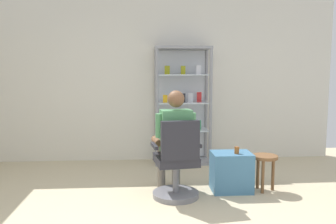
{
  "coord_description": "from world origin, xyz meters",
  "views": [
    {
      "loc": [
        -0.24,
        -2.96,
        1.52
      ],
      "look_at": [
        0.07,
        1.42,
        1.0
      ],
      "focal_mm": 37.59,
      "sensor_mm": 36.0,
      "label": 1
    }
  ],
  "objects": [
    {
      "name": "back_wall",
      "position": [
        0.0,
        3.0,
        1.35
      ],
      "size": [
        6.0,
        0.1,
        2.7
      ],
      "primitive_type": "cube",
      "color": "silver",
      "rests_on": "ground"
    },
    {
      "name": "display_cabinet_main",
      "position": [
        0.4,
        2.76,
        0.96
      ],
      "size": [
        0.9,
        0.45,
        1.9
      ],
      "color": "gray",
      "rests_on": "ground"
    },
    {
      "name": "office_chair",
      "position": [
        0.15,
        1.07,
        0.39
      ],
      "size": [
        0.6,
        0.56,
        0.96
      ],
      "color": "slate",
      "rests_on": "ground"
    },
    {
      "name": "seated_shopkeeper",
      "position": [
        0.13,
        1.23,
        0.71
      ],
      "size": [
        0.53,
        0.6,
        1.29
      ],
      "color": "slate",
      "rests_on": "ground"
    },
    {
      "name": "storage_crate",
      "position": [
        0.87,
        1.29,
        0.25
      ],
      "size": [
        0.49,
        0.37,
        0.49
      ],
      "primitive_type": "cube",
      "color": "teal",
      "rests_on": "ground"
    },
    {
      "name": "tea_glass",
      "position": [
        0.91,
        1.23,
        0.54
      ],
      "size": [
        0.06,
        0.06,
        0.09
      ],
      "primitive_type": "cylinder",
      "color": "brown",
      "rests_on": "storage_crate"
    },
    {
      "name": "wooden_stool",
      "position": [
        1.29,
        1.27,
        0.36
      ],
      "size": [
        0.32,
        0.32,
        0.46
      ],
      "color": "brown",
      "rests_on": "ground"
    }
  ]
}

